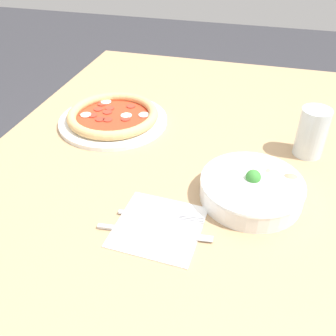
{
  "coord_description": "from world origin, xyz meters",
  "views": [
    {
      "loc": [
        0.81,
        0.15,
        1.3
      ],
      "look_at": [
        0.14,
        -0.03,
        0.79
      ],
      "focal_mm": 40.0,
      "sensor_mm": 36.0,
      "label": 1
    }
  ],
  "objects_px": {
    "pizza": "(113,117)",
    "bowl": "(252,188)",
    "knife": "(149,232)",
    "fork": "(160,216)",
    "glass": "(312,132)"
  },
  "relations": [
    {
      "from": "pizza",
      "to": "bowl",
      "type": "xyz_separation_m",
      "value": [
        0.23,
        0.4,
        0.01
      ]
    },
    {
      "from": "bowl",
      "to": "knife",
      "type": "relative_size",
      "value": 0.98
    },
    {
      "from": "fork",
      "to": "glass",
      "type": "distance_m",
      "value": 0.43
    },
    {
      "from": "fork",
      "to": "knife",
      "type": "bearing_deg",
      "value": -105.85
    },
    {
      "from": "fork",
      "to": "knife",
      "type": "height_order",
      "value": "same"
    },
    {
      "from": "pizza",
      "to": "glass",
      "type": "height_order",
      "value": "glass"
    },
    {
      "from": "bowl",
      "to": "knife",
      "type": "distance_m",
      "value": 0.24
    },
    {
      "from": "bowl",
      "to": "glass",
      "type": "relative_size",
      "value": 1.78
    },
    {
      "from": "pizza",
      "to": "glass",
      "type": "relative_size",
      "value": 2.49
    },
    {
      "from": "glass",
      "to": "knife",
      "type": "bearing_deg",
      "value": -39.16
    },
    {
      "from": "bowl",
      "to": "knife",
      "type": "height_order",
      "value": "bowl"
    },
    {
      "from": "bowl",
      "to": "knife",
      "type": "xyz_separation_m",
      "value": [
        0.16,
        -0.18,
        -0.02
      ]
    },
    {
      "from": "knife",
      "to": "glass",
      "type": "distance_m",
      "value": 0.47
    },
    {
      "from": "pizza",
      "to": "bowl",
      "type": "height_order",
      "value": "bowl"
    },
    {
      "from": "bowl",
      "to": "pizza",
      "type": "bearing_deg",
      "value": -119.38
    }
  ]
}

